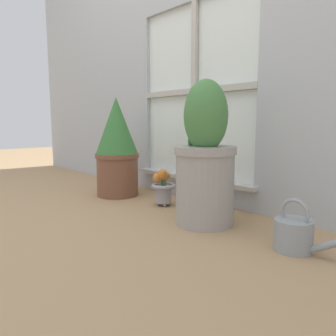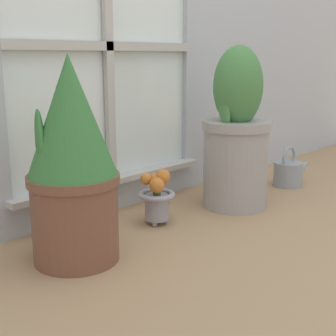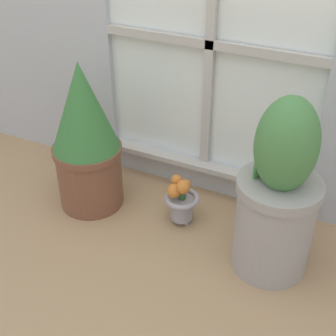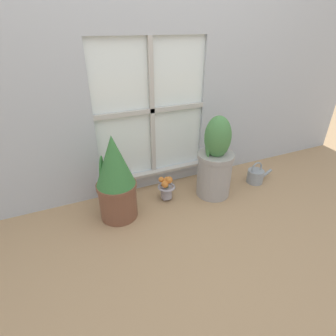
% 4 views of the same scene
% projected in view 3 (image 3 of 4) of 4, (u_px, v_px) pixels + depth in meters
% --- Properties ---
extents(ground_plane, '(10.00, 10.00, 0.00)m').
position_uv_depth(ground_plane, '(142.00, 273.00, 1.74)').
color(ground_plane, tan).
extents(potted_plant_left, '(0.29, 0.29, 0.66)m').
position_uv_depth(potted_plant_left, '(86.00, 138.00, 1.92)').
color(potted_plant_left, brown).
rests_on(potted_plant_left, ground_plane).
extents(potted_plant_right, '(0.30, 0.30, 0.69)m').
position_uv_depth(potted_plant_right, '(278.00, 199.00, 1.62)').
color(potted_plant_right, '#9E9993').
rests_on(potted_plant_right, ground_plane).
extents(flower_vase, '(0.15, 0.15, 0.22)m').
position_uv_depth(flower_vase, '(181.00, 199.00, 1.93)').
color(flower_vase, '#99939E').
rests_on(flower_vase, ground_plane).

